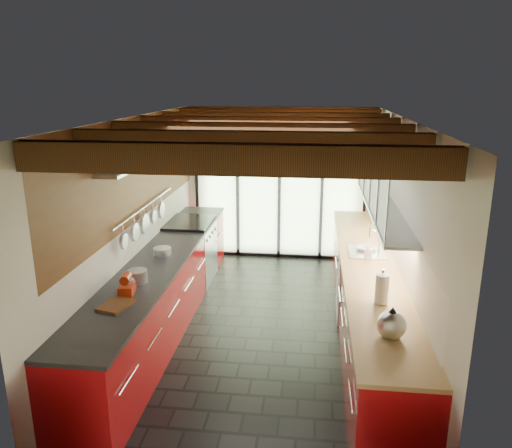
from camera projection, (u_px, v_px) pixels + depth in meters
The scene contains 18 objects.
ground at pixel (263, 328), 6.31m from camera, with size 5.50×5.50×0.00m, color black.
room_shell at pixel (263, 201), 5.85m from camera, with size 5.50×5.50×5.50m.
ceiling_beams at pixel (267, 128), 5.99m from camera, with size 3.14×5.06×4.90m.
glass_door at pixel (280, 164), 8.42m from camera, with size 2.95×0.10×2.90m.
left_counter at pixel (163, 289), 6.33m from camera, with size 0.68×5.00×0.92m.
range_stove at pixel (191, 251), 7.71m from camera, with size 0.66×0.90×0.97m.
right_counter at pixel (367, 299), 6.04m from camera, with size 0.68×5.00×0.92m.
sink_assembly at pixel (368, 250), 6.28m from camera, with size 0.45×0.52×0.43m.
upper_cabinets_right at pixel (385, 182), 5.93m from camera, with size 0.34×3.00×3.00m.
left_wall_fixtures at pixel (147, 179), 6.14m from camera, with size 0.28×2.60×0.96m.
stand_mixer at pixel (127, 285), 5.06m from camera, with size 0.18×0.26×0.22m.
pot_large at pixel (137, 276), 5.36m from camera, with size 0.21×0.21×0.13m, color silver.
pot_small at pixel (162, 251), 6.22m from camera, with size 0.22×0.22×0.09m, color silver.
cutting_board at pixel (116, 305), 4.79m from camera, with size 0.24×0.33×0.03m, color brown.
kettle at pixel (392, 323), 4.18m from camera, with size 0.32×0.34×0.29m.
paper_towel at pixel (382, 289), 4.82m from camera, with size 0.16×0.16×0.35m.
soap_bottle at pixel (369, 251), 6.04m from camera, with size 0.09×0.09×0.20m, color silver.
bowl at pixel (366, 249), 6.36m from camera, with size 0.23×0.23×0.06m, color silver.
Camera 1 is at (0.58, -5.67, 3.00)m, focal length 35.00 mm.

